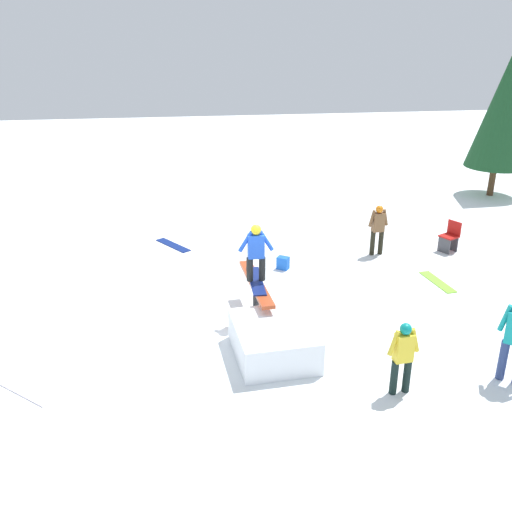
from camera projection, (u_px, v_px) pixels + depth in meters
name	position (u px, v px, depth m)	size (l,w,h in m)	color
ground_plane	(256.00, 317.00, 12.76)	(60.00, 60.00, 0.00)	white
rail_feature	(256.00, 287.00, 12.48)	(2.41, 0.45, 0.89)	black
snow_kicker_ramp	(274.00, 341.00, 11.18)	(1.80, 1.50, 0.67)	white
main_rider_on_rail	(256.00, 254.00, 12.18)	(1.48, 0.77, 1.31)	navy
bystander_brown	(378.00, 227.00, 15.94)	(0.23, 0.60, 1.45)	black
bystander_yellow	(403.00, 355.00, 9.89)	(0.23, 0.61, 1.39)	black
loose_snowboard_lime	(437.00, 282.00, 14.49)	(1.32, 0.28, 0.02)	#86D13A
loose_snowboard_white	(24.00, 390.00, 10.21)	(1.36, 0.28, 0.02)	white
loose_snowboard_navy	(173.00, 245.00, 16.88)	(1.40, 0.28, 0.02)	navy
folding_chair	(450.00, 237.00, 16.33)	(0.59, 0.59, 0.88)	#3F3F44
backpack_on_snow	(283.00, 263.00, 15.22)	(0.30, 0.22, 0.34)	blue
pine_tree_far	(503.00, 113.00, 20.66)	(2.23, 2.23, 5.07)	#4C331E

